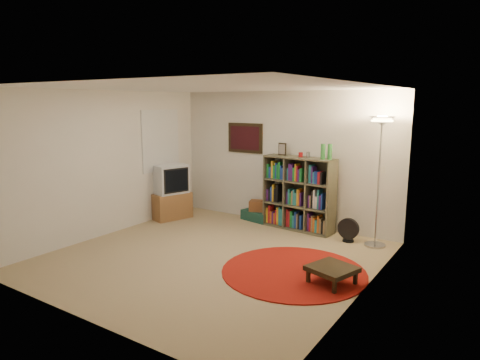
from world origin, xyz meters
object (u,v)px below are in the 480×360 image
Objects in this scene: bookshelf at (298,194)px; suitcase at (258,215)px; tv_stand at (170,192)px; floor_lamp at (381,139)px; floor_fan at (348,230)px; side_table at (332,269)px.

suitcase is at bearing 178.64° from bookshelf.
tv_stand is 1.62× the size of suitcase.
suitcase is at bearing 173.15° from floor_lamp.
bookshelf is 0.77× the size of floor_lamp.
floor_lamp is at bearing 4.73° from floor_fan.
suitcase is (1.56, 0.82, -0.42)m from tv_stand.
bookshelf reaches higher than tv_stand.
bookshelf reaches higher than floor_fan.
floor_fan is 3.55m from tv_stand.
side_table is at bearing -0.40° from tv_stand.
floor_fan is (1.04, -0.22, -0.44)m from bookshelf.
floor_fan is at bearing 102.94° from side_table.
suitcase is 1.02× the size of side_table.
side_table is at bearing -48.82° from bookshelf.
tv_stand is (-3.50, -0.50, 0.32)m from floor_fan.
floor_lamp reaches higher than tv_stand.
floor_lamp is at bearing 88.93° from side_table.
bookshelf is at bearing 172.90° from floor_lamp.
floor_lamp is 2.90m from suitcase.
suitcase is at bearing 138.38° from side_table.
floor_lamp reaches higher than bookshelf.
tv_stand is 4.12m from side_table.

